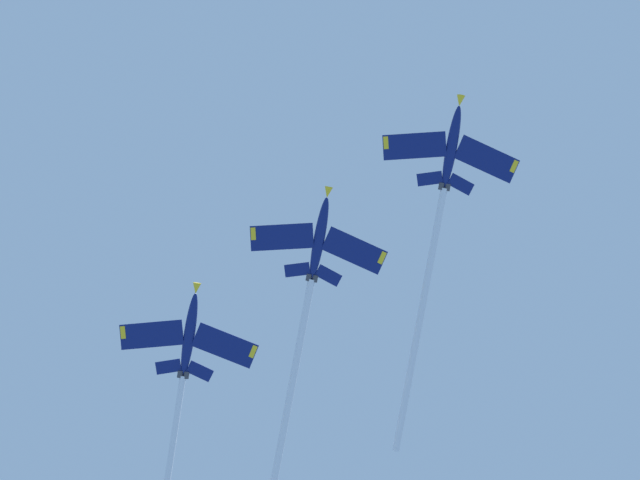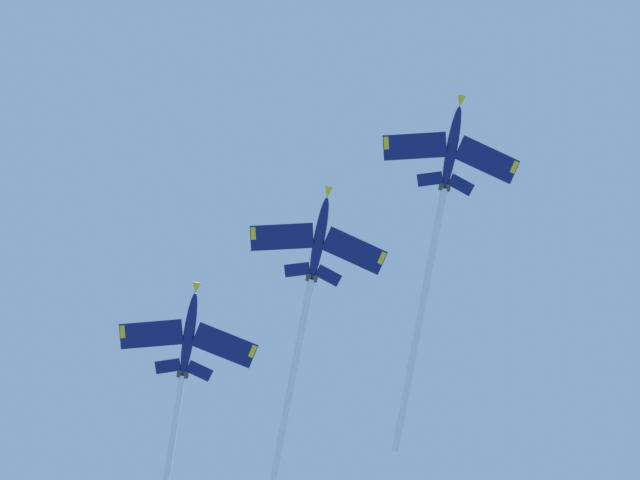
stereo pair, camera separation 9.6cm
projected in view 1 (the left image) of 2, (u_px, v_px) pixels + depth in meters
jet_lead at (437, 228)px, 118.43m from camera, size 27.20×47.48×10.89m
jet_second at (305, 316)px, 118.16m from camera, size 26.61×45.32×11.74m
jet_third at (177, 415)px, 118.33m from camera, size 27.38×50.89×12.60m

